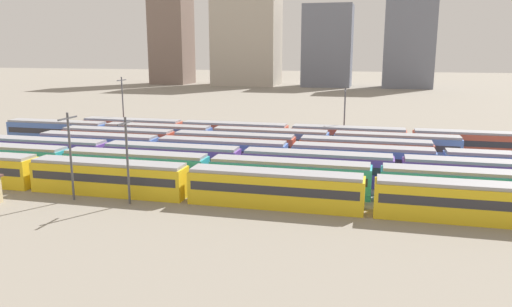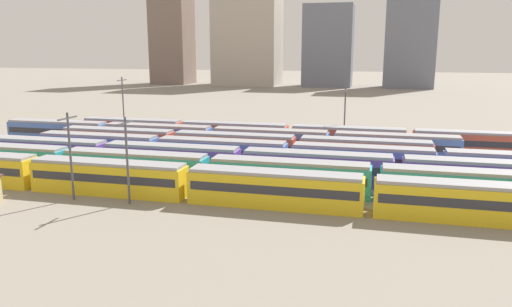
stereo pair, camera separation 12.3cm
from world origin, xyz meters
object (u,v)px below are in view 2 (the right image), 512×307
(train_track_4, at_px, (234,146))
(train_track_5, at_px, (213,138))
(catenary_pole_0, at_px, (127,156))
(train_track_1, at_px, (376,182))
(catenary_pole_2, at_px, (70,152))
(train_track_6, at_px, (348,138))
(train_track_3, at_px, (289,156))
(catenary_pole_3, at_px, (345,114))
(train_track_2, at_px, (242,163))
(catenary_pole_1, at_px, (123,104))
(train_track_0, at_px, (188,183))

(train_track_4, distance_m, train_track_5, 7.30)
(train_track_5, bearing_deg, catenary_pole_0, -88.71)
(train_track_1, distance_m, catenary_pole_2, 32.70)
(train_track_5, xyz_separation_m, train_track_6, (21.07, 5.20, 0.00))
(train_track_5, bearing_deg, train_track_6, 13.86)
(train_track_3, xyz_separation_m, catenary_pole_3, (5.87, 18.48, 3.55))
(train_track_6, bearing_deg, train_track_2, -119.72)
(catenary_pole_1, distance_m, catenary_pole_3, 40.40)
(train_track_0, height_order, catenary_pole_2, catenary_pole_2)
(train_track_6, bearing_deg, catenary_pole_2, -128.24)
(catenary_pole_0, bearing_deg, train_track_5, 91.29)
(train_track_5, relative_size, catenary_pole_2, 7.91)
(train_track_1, relative_size, train_track_5, 1.51)
(train_track_0, distance_m, catenary_pole_1, 43.55)
(train_track_0, distance_m, train_track_1, 20.17)
(train_track_1, xyz_separation_m, catenary_pole_1, (-45.79, 29.26, 4.10))
(train_track_4, height_order, catenary_pole_0, catenary_pole_0)
(train_track_0, xyz_separation_m, train_track_1, (19.49, 5.20, 0.00))
(catenary_pole_3, bearing_deg, catenary_pole_0, -117.96)
(catenary_pole_3, bearing_deg, train_track_5, -158.21)
(train_track_2, distance_m, train_track_5, 18.11)
(train_track_3, height_order, train_track_4, same)
(train_track_1, xyz_separation_m, train_track_4, (-20.50, 15.60, -0.00))
(train_track_5, distance_m, catenary_pole_2, 29.74)
(train_track_3, relative_size, train_track_6, 0.80)
(catenary_pole_1, bearing_deg, train_track_5, -22.77)
(train_track_0, relative_size, train_track_1, 0.66)
(train_track_2, bearing_deg, catenary_pole_1, 140.67)
(train_track_0, bearing_deg, train_track_3, 62.24)
(train_track_4, height_order, catenary_pole_2, catenary_pole_2)
(train_track_0, distance_m, train_track_5, 26.72)
(train_track_5, xyz_separation_m, catenary_pole_2, (-5.86, -28.97, 3.35))
(train_track_4, xyz_separation_m, train_track_5, (-5.12, 5.20, 0.00))
(train_track_4, height_order, train_track_5, same)
(train_track_0, distance_m, train_track_6, 34.59)
(train_track_2, bearing_deg, train_track_5, 120.52)
(train_track_6, distance_m, catenary_pole_3, 4.65)
(train_track_5, relative_size, catenary_pole_3, 7.61)
(catenary_pole_0, height_order, catenary_pole_2, catenary_pole_2)
(train_track_1, distance_m, train_track_4, 25.76)
(train_track_3, height_order, train_track_5, same)
(train_track_3, bearing_deg, train_track_4, 150.60)
(train_track_2, bearing_deg, catenary_pole_2, -138.39)
(catenary_pole_2, bearing_deg, train_track_5, 78.57)
(train_track_4, relative_size, catenary_pole_0, 6.09)
(catenary_pole_1, relative_size, catenary_pole_3, 1.11)
(train_track_6, bearing_deg, train_track_4, -146.89)
(train_track_0, height_order, train_track_2, same)
(catenary_pole_0, bearing_deg, catenary_pole_3, 62.04)
(train_track_3, bearing_deg, catenary_pole_3, 72.38)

